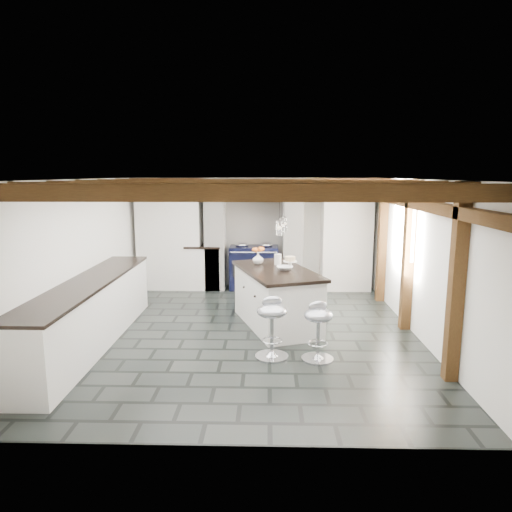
{
  "coord_description": "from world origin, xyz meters",
  "views": [
    {
      "loc": [
        0.28,
        -6.66,
        2.37
      ],
      "look_at": [
        0.1,
        0.4,
        1.1
      ],
      "focal_mm": 32.0,
      "sensor_mm": 36.0,
      "label": 1
    }
  ],
  "objects_px": {
    "kitchen_island": "(276,297)",
    "bar_stool_far": "(272,321)",
    "bar_stool_near": "(318,324)",
    "range_cooker": "(254,267)"
  },
  "relations": [
    {
      "from": "kitchen_island",
      "to": "bar_stool_far",
      "type": "relative_size",
      "value": 2.53
    },
    {
      "from": "bar_stool_near",
      "to": "bar_stool_far",
      "type": "distance_m",
      "value": 0.59
    },
    {
      "from": "range_cooker",
      "to": "bar_stool_near",
      "type": "bearing_deg",
      "value": -76.03
    },
    {
      "from": "range_cooker",
      "to": "bar_stool_near",
      "type": "height_order",
      "value": "range_cooker"
    },
    {
      "from": "range_cooker",
      "to": "kitchen_island",
      "type": "bearing_deg",
      "value": -79.88
    },
    {
      "from": "range_cooker",
      "to": "bar_stool_far",
      "type": "bearing_deg",
      "value": -84.71
    },
    {
      "from": "kitchen_island",
      "to": "bar_stool_near",
      "type": "distance_m",
      "value": 1.46
    },
    {
      "from": "kitchen_island",
      "to": "bar_stool_far",
      "type": "bearing_deg",
      "value": -112.78
    },
    {
      "from": "bar_stool_far",
      "to": "range_cooker",
      "type": "bearing_deg",
      "value": 81.36
    },
    {
      "from": "range_cooker",
      "to": "kitchen_island",
      "type": "relative_size",
      "value": 0.49
    }
  ]
}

